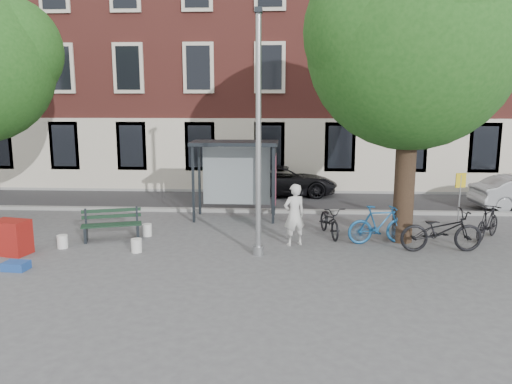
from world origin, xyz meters
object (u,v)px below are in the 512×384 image
(bike_a, at_px, (441,231))
(bike_d, at_px, (488,223))
(bike_c, at_px, (330,221))
(car_dark, at_px, (283,180))
(lamppost, at_px, (258,148))
(bench, at_px, (112,226))
(bus_shelter, at_px, (247,162))
(notice_sign, at_px, (460,191))
(painter, at_px, (294,215))
(red_stand, at_px, (11,237))
(bike_b, at_px, (379,225))

(bike_a, height_order, bike_d, bike_a)
(bike_c, relative_size, car_dark, 0.39)
(lamppost, distance_m, bench, 5.05)
(bus_shelter, height_order, car_dark, bus_shelter)
(lamppost, height_order, car_dark, lamppost)
(bike_c, relative_size, notice_sign, 0.93)
(bench, bearing_deg, painter, -20.36)
(bench, xyz_separation_m, notice_sign, (10.03, 0.93, 0.96))
(bike_c, bearing_deg, bus_shelter, 129.15)
(lamppost, xyz_separation_m, red_stand, (-6.41, -0.30, -2.33))
(car_dark, bearing_deg, lamppost, 172.05)
(painter, height_order, bike_c, painter)
(red_stand, bearing_deg, bike_c, 15.13)
(bus_shelter, distance_m, red_stand, 7.43)
(bike_c, height_order, car_dark, car_dark)
(car_dark, bearing_deg, bike_a, -155.56)
(bike_a, bearing_deg, red_stand, 90.56)
(bench, relative_size, notice_sign, 0.93)
(car_dark, bearing_deg, notice_sign, -144.34)
(bike_d, height_order, red_stand, bike_d)
(bike_c, xyz_separation_m, notice_sign, (3.76, 0.17, 0.90))
(bike_b, relative_size, notice_sign, 0.96)
(red_stand, bearing_deg, painter, 9.64)
(bike_b, xyz_separation_m, notice_sign, (2.44, 0.91, 0.81))
(car_dark, xyz_separation_m, notice_sign, (5.14, -6.25, 0.73))
(red_stand, bearing_deg, bike_b, 9.00)
(bike_a, bearing_deg, car_dark, 24.21)
(bike_a, relative_size, notice_sign, 1.15)
(bike_c, xyz_separation_m, car_dark, (-1.38, 6.43, 0.16))
(bus_shelter, distance_m, car_dark, 4.65)
(bike_c, bearing_deg, car_dark, 90.57)
(painter, xyz_separation_m, red_stand, (-7.35, -1.25, -0.41))
(bike_b, relative_size, bike_c, 1.03)
(bike_d, xyz_separation_m, red_stand, (-12.91, -2.16, -0.04))
(lamppost, xyz_separation_m, car_dark, (0.62, 8.40, -2.16))
(car_dark, bearing_deg, painter, 178.70)
(painter, height_order, bike_d, painter)
(painter, distance_m, notice_sign, 4.99)
(bus_shelter, height_order, red_stand, bus_shelter)
(bike_a, relative_size, bike_d, 1.32)
(bike_d, bearing_deg, car_dark, -7.54)
(lamppost, distance_m, bike_d, 7.14)
(lamppost, xyz_separation_m, bike_a, (4.80, 0.59, -2.22))
(painter, xyz_separation_m, bike_b, (2.38, 0.29, -0.32))
(lamppost, relative_size, bike_c, 3.48)
(bike_b, bearing_deg, bike_d, -90.23)
(bike_a, relative_size, bike_c, 1.23)
(bike_a, xyz_separation_m, bike_b, (-1.49, 0.65, -0.02))
(bike_d, bearing_deg, bike_b, 51.48)
(bench, xyz_separation_m, car_dark, (4.89, 7.18, 0.23))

